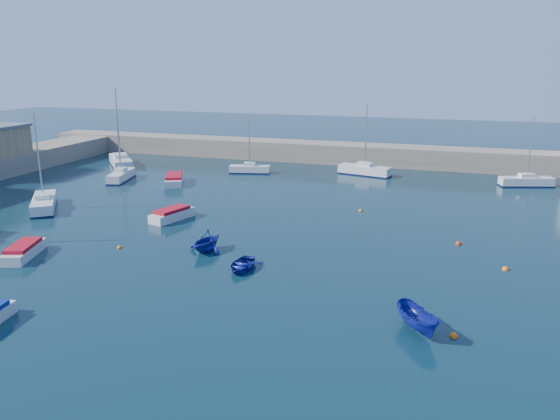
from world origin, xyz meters
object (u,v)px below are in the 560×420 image
(sailboat_4, at_px, (121,161))
(sailboat_7, at_px, (526,181))
(sailboat_6, at_px, (364,170))
(sailboat_5, at_px, (250,169))
(dinghy_center, at_px, (242,265))
(sailboat_3, at_px, (121,175))
(motorboat_1, at_px, (172,214))
(motorboat_2, at_px, (174,179))
(dinghy_left, at_px, (206,241))
(dinghy_right, at_px, (418,320))
(motorboat_0, at_px, (24,251))
(sailboat_2, at_px, (44,203))

(sailboat_4, distance_m, sailboat_7, 50.36)
(sailboat_6, bearing_deg, sailboat_7, -78.38)
(sailboat_5, xyz_separation_m, dinghy_center, (11.10, -30.68, -0.21))
(sailboat_3, xyz_separation_m, sailboat_4, (-5.21, 7.76, 0.08))
(motorboat_1, bearing_deg, motorboat_2, 134.20)
(sailboat_4, relative_size, dinghy_left, 3.32)
(dinghy_right, bearing_deg, sailboat_6, 68.33)
(sailboat_6, xyz_separation_m, dinghy_right, (9.17, -39.39, 0.03))
(sailboat_5, height_order, sailboat_7, sailboat_7)
(sailboat_4, relative_size, dinghy_center, 3.35)
(sailboat_3, height_order, motorboat_1, sailboat_3)
(sailboat_5, bearing_deg, motorboat_2, 130.23)
(sailboat_5, height_order, motorboat_0, sailboat_5)
(dinghy_right, bearing_deg, sailboat_3, 107.75)
(sailboat_3, xyz_separation_m, dinghy_left, (20.13, -19.50, 0.23))
(sailboat_4, distance_m, motorboat_0, 34.95)
(sailboat_6, bearing_deg, motorboat_1, 165.96)
(motorboat_2, xyz_separation_m, dinghy_left, (13.36, -19.82, 0.30))
(sailboat_2, bearing_deg, sailboat_6, 6.75)
(sailboat_2, height_order, sailboat_5, sailboat_2)
(dinghy_right, bearing_deg, sailboat_2, 123.43)
(sailboat_4, bearing_deg, sailboat_6, -32.72)
(sailboat_2, distance_m, sailboat_6, 36.49)
(sailboat_6, relative_size, motorboat_2, 1.52)
(sailboat_7, relative_size, motorboat_0, 1.66)
(sailboat_6, distance_m, dinghy_right, 40.44)
(sailboat_4, height_order, sailboat_5, sailboat_4)
(dinghy_center, height_order, dinghy_left, dinghy_left)
(motorboat_1, xyz_separation_m, dinghy_center, (10.29, -9.22, -0.18))
(sailboat_5, bearing_deg, sailboat_4, 79.20)
(dinghy_left, bearing_deg, dinghy_right, -14.78)
(sailboat_3, relative_size, motorboat_2, 1.35)
(dinghy_center, height_order, dinghy_right, dinghy_right)
(motorboat_2, bearing_deg, dinghy_center, -77.93)
(sailboat_2, distance_m, sailboat_3, 13.29)
(sailboat_7, bearing_deg, sailboat_6, 71.06)
(sailboat_2, height_order, motorboat_2, sailboat_2)
(sailboat_2, height_order, dinghy_center, sailboat_2)
(sailboat_4, bearing_deg, motorboat_1, -87.56)
(sailboat_4, bearing_deg, dinghy_center, -85.69)
(sailboat_3, distance_m, dinghy_left, 28.03)
(sailboat_5, height_order, dinghy_center, sailboat_5)
(sailboat_6, bearing_deg, dinghy_left, -178.10)
(motorboat_0, bearing_deg, motorboat_2, 75.01)
(sailboat_4, height_order, dinghy_right, sailboat_4)
(sailboat_7, distance_m, dinghy_left, 39.51)
(sailboat_3, distance_m, motorboat_2, 6.78)
(sailboat_2, bearing_deg, sailboat_3, 54.42)
(sailboat_2, distance_m, sailboat_4, 21.75)
(sailboat_4, height_order, motorboat_0, sailboat_4)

